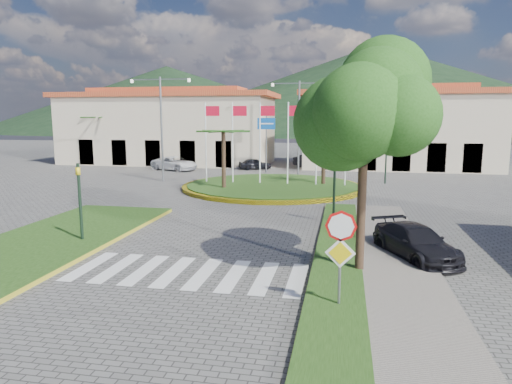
% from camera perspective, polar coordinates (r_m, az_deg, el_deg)
% --- Properties ---
extents(ground, '(160.00, 160.00, 0.00)m').
position_cam_1_polar(ground, '(11.73, -15.66, -16.02)').
color(ground, '#595754').
rests_on(ground, ground).
extents(sidewalk_right, '(4.00, 28.00, 0.15)m').
position_cam_1_polar(sidewalk_right, '(12.46, 15.50, -14.08)').
color(sidewalk_right, gray).
rests_on(sidewalk_right, ground).
extents(verge_right, '(1.60, 28.00, 0.18)m').
position_cam_1_polar(verge_right, '(12.41, 9.81, -13.89)').
color(verge_right, '#1F4112').
rests_on(verge_right, ground).
extents(median_left, '(5.00, 14.00, 0.18)m').
position_cam_1_polar(median_left, '(19.80, -24.84, -5.78)').
color(median_left, '#1F4112').
rests_on(median_left, ground).
extents(crosswalk, '(8.00, 3.00, 0.01)m').
position_cam_1_polar(crosswalk, '(15.13, -8.79, -9.88)').
color(crosswalk, silver).
rests_on(crosswalk, ground).
extents(roundabout_island, '(12.70, 12.70, 6.00)m').
position_cam_1_polar(roundabout_island, '(32.16, 2.08, 0.76)').
color(roundabout_island, yellow).
rests_on(roundabout_island, ground).
extents(stop_sign, '(0.80, 0.11, 2.65)m').
position_cam_1_polar(stop_sign, '(11.81, 10.52, -6.37)').
color(stop_sign, slate).
rests_on(stop_sign, ground).
extents(deciduous_tree, '(3.60, 3.60, 6.80)m').
position_cam_1_polar(deciduous_tree, '(14.43, 13.48, 9.95)').
color(deciduous_tree, black).
rests_on(deciduous_tree, ground).
extents(traffic_light_left, '(0.15, 0.18, 3.20)m').
position_cam_1_polar(traffic_light_left, '(19.11, -21.18, -0.38)').
color(traffic_light_left, black).
rests_on(traffic_light_left, ground).
extents(traffic_light_right, '(0.15, 0.18, 3.20)m').
position_cam_1_polar(traffic_light_right, '(21.63, 9.77, 1.18)').
color(traffic_light_right, black).
rests_on(traffic_light_right, ground).
extents(traffic_light_far, '(0.18, 0.15, 3.20)m').
position_cam_1_polar(traffic_light_far, '(35.68, 15.95, 4.12)').
color(traffic_light_far, black).
rests_on(traffic_light_far, ground).
extents(direction_sign_west, '(1.60, 0.14, 5.20)m').
position_cam_1_polar(direction_sign_west, '(41.00, 1.29, 7.32)').
color(direction_sign_west, slate).
rests_on(direction_sign_west, ground).
extents(direction_sign_east, '(1.60, 0.14, 5.20)m').
position_cam_1_polar(direction_sign_east, '(40.46, 8.34, 7.20)').
color(direction_sign_east, slate).
rests_on(direction_sign_east, ground).
extents(street_lamp_centre, '(4.80, 0.16, 8.00)m').
position_cam_1_polar(street_lamp_centre, '(39.62, 5.38, 8.61)').
color(street_lamp_centre, slate).
rests_on(street_lamp_centre, ground).
extents(street_lamp_west, '(4.80, 0.16, 8.00)m').
position_cam_1_polar(street_lamp_west, '(36.21, -11.74, 8.40)').
color(street_lamp_west, slate).
rests_on(street_lamp_west, ground).
extents(building_left, '(23.32, 9.54, 8.05)m').
position_cam_1_polar(building_left, '(51.07, -10.85, 7.97)').
color(building_left, beige).
rests_on(building_left, ground).
extents(building_right, '(19.08, 9.54, 8.05)m').
position_cam_1_polar(building_right, '(47.70, 17.27, 7.64)').
color(building_right, beige).
rests_on(building_right, ground).
extents(hill_far_west, '(140.00, 140.00, 22.00)m').
position_cam_1_polar(hill_far_west, '(161.10, -11.05, 11.30)').
color(hill_far_west, black).
rests_on(hill_far_west, ground).
extents(hill_far_mid, '(180.00, 180.00, 30.00)m').
position_cam_1_polar(hill_far_mid, '(170.01, 14.75, 12.40)').
color(hill_far_mid, black).
rests_on(hill_far_mid, ground).
extents(hill_near_back, '(110.00, 110.00, 16.00)m').
position_cam_1_polar(hill_near_back, '(140.25, 4.99, 10.52)').
color(hill_near_back, black).
rests_on(hill_near_back, ground).
extents(white_van, '(5.09, 3.67, 1.29)m').
position_cam_1_polar(white_van, '(43.88, -10.15, 3.53)').
color(white_van, silver).
rests_on(white_van, ground).
extents(car_dark_a, '(3.36, 2.39, 1.06)m').
position_cam_1_polar(car_dark_a, '(43.90, -0.12, 3.53)').
color(car_dark_a, black).
rests_on(car_dark_a, ground).
extents(car_dark_b, '(4.42, 2.80, 1.38)m').
position_cam_1_polar(car_dark_b, '(45.94, 7.33, 3.91)').
color(car_dark_b, black).
rests_on(car_dark_b, ground).
extents(car_side_right, '(3.19, 4.36, 1.17)m').
position_cam_1_polar(car_side_right, '(17.18, 19.34, -5.94)').
color(car_side_right, black).
rests_on(car_side_right, ground).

